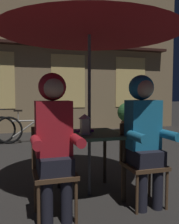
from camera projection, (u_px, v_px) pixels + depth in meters
name	position (u px, v px, depth m)	size (l,w,h in m)	color
ground_plane	(89.00, 194.00, 2.95)	(60.00, 60.00, 0.00)	#2D2B28
cafe_table	(89.00, 141.00, 2.91)	(0.72, 0.72, 0.74)	#42664C
patio_umbrella	(89.00, 18.00, 2.80)	(2.10, 2.10, 2.31)	#4C4C51
lantern	(85.00, 124.00, 2.80)	(0.11, 0.11, 0.23)	white
chair_left	(53.00, 166.00, 2.43)	(0.40, 0.40, 0.87)	#513823
chair_right	(141.00, 159.00, 2.70)	(0.40, 0.40, 0.87)	#513823
person_left_hooded	(54.00, 131.00, 2.35)	(0.45, 0.56, 1.40)	black
person_right_hooded	(144.00, 127.00, 2.62)	(0.45, 0.56, 1.40)	black
shopfront_building	(32.00, 34.00, 7.80)	(10.00, 0.93, 6.20)	#937A56
bicycle_third	(30.00, 129.00, 6.01)	(1.68, 0.17, 0.84)	black
book	(84.00, 131.00, 3.00)	(0.20, 0.14, 0.02)	#661E7A
potted_plant	(127.00, 115.00, 7.74)	(0.60, 0.60, 0.92)	brown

